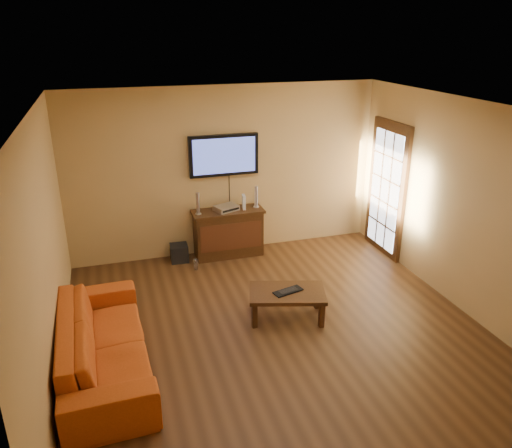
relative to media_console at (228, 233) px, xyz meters
name	(u,v)px	position (x,y,z in m)	size (l,w,h in m)	color
ground_plane	(276,328)	(0.03, -2.27, -0.39)	(5.00, 5.00, 0.00)	#3C2310
room_walls	(261,185)	(0.03, -1.65, 1.30)	(5.00, 5.00, 5.00)	tan
french_door	(387,190)	(2.49, -0.57, 0.66)	(0.07, 1.02, 2.22)	black
media_console	(228,233)	(0.00, 0.00, 0.00)	(1.14, 0.44, 0.78)	black
television	(224,155)	(0.00, 0.18, 1.24)	(1.10, 0.08, 0.65)	black
coffee_table	(287,295)	(0.25, -2.07, -0.06)	(1.08, 0.82, 0.38)	black
sofa	(102,334)	(-2.01, -2.46, 0.05)	(2.27, 0.66, 0.89)	#B74914
speaker_left	(198,204)	(-0.48, -0.03, 0.55)	(0.10, 0.10, 0.35)	silver
speaker_right	(256,198)	(0.48, 0.02, 0.55)	(0.10, 0.10, 0.35)	silver
av_receiver	(226,208)	(-0.02, 0.02, 0.43)	(0.36, 0.25, 0.08)	silver
game_console	(244,202)	(0.27, 0.01, 0.50)	(0.05, 0.16, 0.22)	white
subwoofer	(179,253)	(-0.81, 0.01, -0.25)	(0.27, 0.27, 0.27)	black
bottle	(196,264)	(-0.62, -0.37, -0.30)	(0.07, 0.07, 0.19)	white
keyboard	(288,291)	(0.25, -2.08, 0.00)	(0.41, 0.24, 0.02)	black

